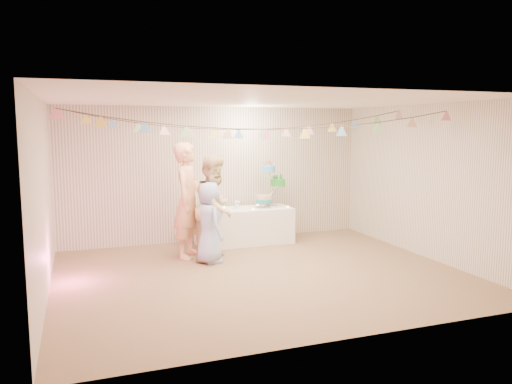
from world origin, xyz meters
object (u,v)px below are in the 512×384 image
object	(u,v)px
person_adult_a	(188,200)
person_child	(209,223)
table	(244,226)
cake_stand	(270,182)
person_adult_b	(215,208)

from	to	relation	value
person_adult_a	person_child	size ratio (longest dim) A/B	1.48
table	person_child	world-z (taller)	person_child
person_child	cake_stand	bearing A→B (deg)	-61.26
person_adult_a	person_adult_b	size ratio (longest dim) A/B	1.12
person_adult_a	person_adult_b	xyz separation A→B (m)	(0.39, -0.28, -0.10)
person_child	person_adult_a	bearing A→B (deg)	21.05
table	person_child	distance (m)	1.50
table	cake_stand	bearing A→B (deg)	5.19
person_adult_b	person_child	xyz separation A→B (m)	(-0.14, -0.16, -0.21)
table	person_child	bearing A→B (deg)	-131.50
table	person_adult_b	distance (m)	1.36
person_adult_a	person_adult_b	world-z (taller)	person_adult_a
table	person_adult_a	distance (m)	1.53
person_adult_a	person_child	world-z (taller)	person_adult_a
table	person_child	size ratio (longest dim) A/B	1.36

